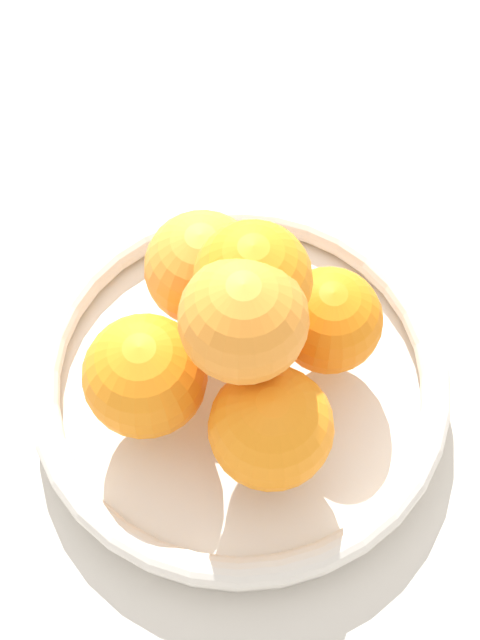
{
  "coord_description": "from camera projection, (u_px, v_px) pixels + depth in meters",
  "views": [
    {
      "loc": [
        0.2,
        0.14,
        0.54
      ],
      "look_at": [
        0.0,
        0.0,
        0.1
      ],
      "focal_mm": 50.0,
      "sensor_mm": 36.0,
      "label": 1
    }
  ],
  "objects": [
    {
      "name": "ground_plane",
      "position": [
        240.0,
        394.0,
        0.59
      ],
      "size": [
        4.0,
        4.0,
        0.0
      ],
      "primitive_type": "plane",
      "color": "beige"
    },
    {
      "name": "fruit_bowl",
      "position": [
        240.0,
        382.0,
        0.58
      ],
      "size": [
        0.27,
        0.27,
        0.04
      ],
      "color": "silver",
      "rests_on": "ground_plane"
    },
    {
      "name": "orange_pile",
      "position": [
        235.0,
        334.0,
        0.51
      ],
      "size": [
        0.16,
        0.17,
        0.13
      ],
      "color": "orange",
      "rests_on": "fruit_bowl"
    }
  ]
}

